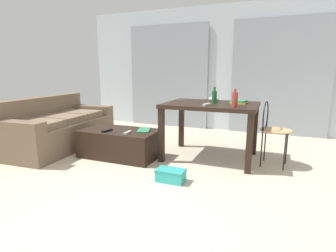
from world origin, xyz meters
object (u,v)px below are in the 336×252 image
couch (57,128)px  magazine (144,130)px  bottle_far (214,97)px  tv_remote_primary (107,131)px  bowl (213,99)px  scissors (182,100)px  shoebox (171,175)px  wire_chair (271,125)px  craft_table (211,111)px  bottle_near (235,100)px  coffee_table (120,143)px  tv_remote_secondary (128,132)px  book_stack (238,102)px  tv_remote_on_table (207,104)px

couch → magazine: size_ratio=6.28×
bottle_far → tv_remote_primary: bottle_far is taller
bowl → scissors: bearing=174.7°
couch → shoebox: couch is taller
couch → tv_remote_primary: size_ratio=11.18×
couch → tv_remote_primary: 1.11m
wire_chair → craft_table: bearing=-179.3°
craft_table → tv_remote_primary: (-1.30, -0.56, -0.27)m
craft_table → bottle_near: 0.50m
bowl → coffee_table: bearing=-153.3°
scissors → tv_remote_secondary: size_ratio=0.68×
craft_table → bottle_near: bearing=-40.5°
book_stack → shoebox: 1.40m
wire_chair → tv_remote_primary: bearing=-164.7°
bottle_near → tv_remote_primary: bottle_near is taller
bottle_near → book_stack: size_ratio=0.78×
tv_remote_on_table → shoebox: 1.02m
bowl → craft_table: bearing=-87.3°
wire_chair → bowl: size_ratio=5.88×
book_stack → magazine: bearing=-160.6°
couch → bowl: (2.38, 0.54, 0.50)m
scissors → shoebox: size_ratio=0.36×
tv_remote_secondary → wire_chair: bearing=14.8°
coffee_table → tv_remote_on_table: (1.19, 0.16, 0.59)m
bowl → magazine: bearing=-149.7°
coffee_table → tv_remote_secondary: bearing=-32.4°
book_stack → wire_chair: bearing=-12.1°
craft_table → book_stack: bearing=16.6°
shoebox → bowl: bearing=80.3°
bottle_near → magazine: (-1.21, -0.02, -0.47)m
coffee_table → tv_remote_secondary: size_ratio=6.52×
scissors → couch: bearing=-162.7°
coffee_table → magazine: bearing=16.5°
tv_remote_primary → magazine: 0.50m
magazine → book_stack: bearing=2.9°
bowl → tv_remote_secondary: (-0.98, -0.72, -0.41)m
tv_remote_on_table → tv_remote_primary: tv_remote_on_table is taller
bottle_far → book_stack: 0.33m
coffee_table → bottle_near: bearing=4.3°
craft_table → tv_remote_on_table: size_ratio=7.06×
bowl → scissors: 0.49m
book_stack → tv_remote_primary: size_ratio=1.66×
tv_remote_on_table → scissors: bearing=148.9°
couch → tv_remote_on_table: tv_remote_on_table is taller
tv_remote_secondary → magazine: 0.26m
tv_remote_primary → craft_table: bearing=33.7°
bottle_far → couch: bearing=-171.6°
scissors → shoebox: 1.41m
craft_table → shoebox: craft_table is taller
bottle_far → tv_remote_secondary: (-1.03, -0.54, -0.46)m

